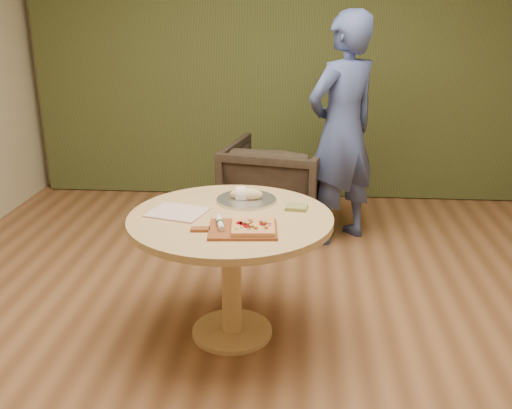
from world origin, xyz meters
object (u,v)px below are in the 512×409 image
object	(u,v)px
pedestal_table	(231,239)
person_standing	(342,131)
bread_roll	(245,194)
armchair	(277,181)
flatbread_pizza	(253,227)
cutlery_roll	(220,223)
serving_tray	(246,200)
pizza_paddle	(241,229)

from	to	relation	value
pedestal_table	person_standing	world-z (taller)	person_standing
bread_roll	armchair	xyz separation A→B (m)	(0.13, 1.48, -0.37)
flatbread_pizza	bread_roll	distance (m)	0.49
bread_roll	armchair	distance (m)	1.53
cutlery_roll	armchair	world-z (taller)	armchair
cutlery_roll	serving_tray	bearing A→B (deg)	64.47
flatbread_pizza	bread_roll	world-z (taller)	bread_roll
pizza_paddle	armchair	bearing A→B (deg)	82.11
pedestal_table	person_standing	size ratio (longest dim) A/B	0.62
cutlery_roll	bread_roll	xyz separation A→B (m)	(0.09, 0.44, 0.01)
serving_tray	bread_roll	world-z (taller)	bread_roll
flatbread_pizza	serving_tray	world-z (taller)	flatbread_pizza
pizza_paddle	serving_tray	distance (m)	0.47
pedestal_table	person_standing	distance (m)	1.70
pizza_paddle	flatbread_pizza	bearing A→B (deg)	-13.61
flatbread_pizza	serving_tray	bearing A→B (deg)	99.65
pedestal_table	bread_roll	bearing A→B (deg)	77.73
cutlery_roll	bread_roll	size ratio (longest dim) A/B	1.02
serving_tray	bread_roll	distance (m)	0.04
pedestal_table	flatbread_pizza	bearing A→B (deg)	-57.15
flatbread_pizza	cutlery_roll	bearing A→B (deg)	168.31
armchair	pedestal_table	bearing A→B (deg)	95.83
pizza_paddle	armchair	world-z (taller)	armchair
pizza_paddle	cutlery_roll	size ratio (longest dim) A/B	2.31
pedestal_table	armchair	xyz separation A→B (m)	(0.18, 1.73, -0.19)
serving_tray	bread_roll	xyz separation A→B (m)	(-0.01, 0.00, 0.04)
cutlery_roll	flatbread_pizza	bearing A→B (deg)	-25.14
armchair	cutlery_roll	bearing A→B (deg)	95.52
pizza_paddle	armchair	distance (m)	1.98
flatbread_pizza	bread_roll	xyz separation A→B (m)	(-0.09, 0.48, 0.02)
cutlery_roll	armchair	size ratio (longest dim) A/B	0.23
pizza_paddle	serving_tray	bearing A→B (deg)	87.26
serving_tray	bread_roll	size ratio (longest dim) A/B	1.84
pizza_paddle	bread_roll	xyz separation A→B (m)	(-0.03, 0.47, 0.04)
pedestal_table	armchair	size ratio (longest dim) A/B	1.35
pizza_paddle	person_standing	size ratio (longest dim) A/B	0.25
cutlery_roll	serving_tray	size ratio (longest dim) A/B	0.56
pizza_paddle	bread_roll	bearing A→B (deg)	88.34
bread_roll	person_standing	world-z (taller)	person_standing
serving_tray	pizza_paddle	bearing A→B (deg)	-87.89
pizza_paddle	person_standing	bearing A→B (deg)	65.63
pedestal_table	flatbread_pizza	size ratio (longest dim) A/B	4.79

